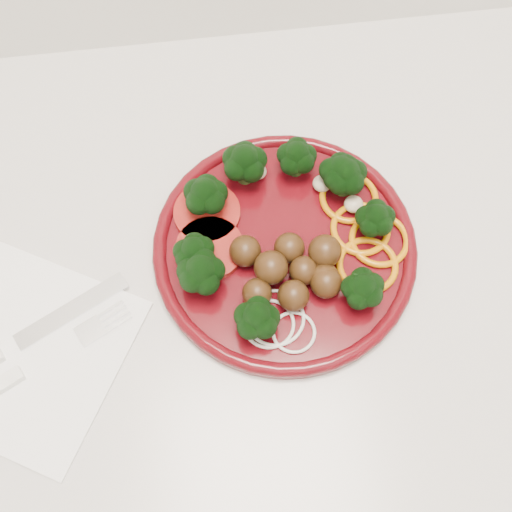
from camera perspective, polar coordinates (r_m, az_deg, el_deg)
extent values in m
cube|color=silver|center=(1.11, 11.31, -9.10)|extent=(2.40, 0.60, 0.87)
cube|color=silver|center=(0.70, 17.94, 0.80)|extent=(2.40, 0.60, 0.03)
cylinder|color=#4A070D|center=(0.64, 2.55, 0.61)|extent=(0.26, 0.26, 0.01)
torus|color=#4A070D|center=(0.63, 2.57, 0.84)|extent=(0.26, 0.26, 0.01)
sphere|color=#472C11|center=(0.60, 3.34, -3.52)|extent=(0.03, 0.03, 0.03)
sphere|color=#472C11|center=(0.61, 6.26, -2.35)|extent=(0.03, 0.03, 0.03)
sphere|color=#472C11|center=(0.61, -0.96, 0.45)|extent=(0.03, 0.03, 0.03)
sphere|color=#472C11|center=(0.62, 6.08, 0.18)|extent=(0.03, 0.03, 0.03)
sphere|color=#472C11|center=(0.61, 1.33, -1.28)|extent=(0.03, 0.03, 0.03)
sphere|color=#472C11|center=(0.60, 0.10, -3.26)|extent=(0.03, 0.03, 0.03)
sphere|color=#472C11|center=(0.62, 2.99, 0.75)|extent=(0.03, 0.03, 0.03)
sphere|color=#472C11|center=(0.61, 4.28, -1.24)|extent=(0.03, 0.03, 0.03)
sphere|color=#472C11|center=(0.61, 6.13, -1.90)|extent=(0.03, 0.03, 0.03)
torus|color=#C97307|center=(0.65, 9.28, 2.41)|extent=(0.06, 0.06, 0.01)
torus|color=#C97307|center=(0.63, 9.87, -0.81)|extent=(0.06, 0.06, 0.01)
torus|color=#C97307|center=(0.66, 8.26, 5.16)|extent=(0.06, 0.06, 0.01)
torus|color=#C97307|center=(0.65, 10.90, 1.42)|extent=(0.06, 0.06, 0.01)
cylinder|color=#720A07|center=(0.65, -4.37, 3.84)|extent=(0.07, 0.07, 0.01)
cylinder|color=#720A07|center=(0.63, -4.12, 0.66)|extent=(0.07, 0.07, 0.01)
torus|color=beige|center=(0.60, 1.14, -6.03)|extent=(0.05, 0.05, 0.00)
torus|color=beige|center=(0.60, 3.38, -6.77)|extent=(0.04, 0.04, 0.00)
torus|color=beige|center=(0.60, 1.68, -5.49)|extent=(0.06, 0.06, 0.00)
ellipsoid|color=#C6B793|center=(0.66, 5.88, 6.38)|extent=(0.02, 0.02, 0.01)
ellipsoid|color=#C6B793|center=(0.67, 0.11, 7.49)|extent=(0.02, 0.02, 0.01)
ellipsoid|color=#C6B793|center=(0.65, 8.65, 4.54)|extent=(0.02, 0.02, 0.01)
cube|color=white|center=(0.64, -19.81, -8.02)|extent=(0.24, 0.24, 0.00)
cube|color=silver|center=(0.64, -16.05, -4.70)|extent=(0.11, 0.07, 0.00)
cube|color=silver|center=(0.63, -14.50, -6.48)|extent=(0.03, 0.03, 0.00)
cube|color=silver|center=(0.63, -12.13, -5.97)|extent=(0.03, 0.02, 0.00)
cube|color=silver|center=(0.63, -12.39, -5.54)|extent=(0.03, 0.02, 0.00)
cube|color=silver|center=(0.63, -12.66, -5.10)|extent=(0.03, 0.02, 0.00)
cube|color=silver|center=(0.63, -12.92, -4.67)|extent=(0.03, 0.02, 0.00)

